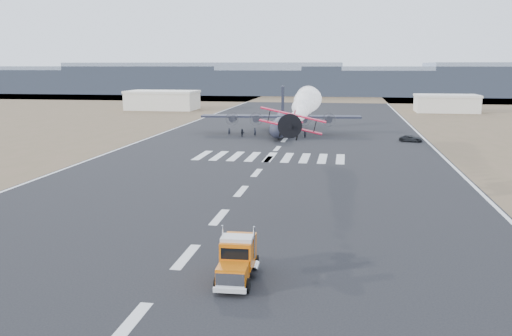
% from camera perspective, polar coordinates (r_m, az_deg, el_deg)
% --- Properties ---
extents(ground, '(500.00, 500.00, 0.00)m').
position_cam_1_polar(ground, '(45.66, -7.36, -9.24)').
color(ground, black).
rests_on(ground, ground).
extents(scrub_far, '(500.00, 80.00, 0.00)m').
position_cam_1_polar(scrub_far, '(271.76, 6.78, 7.40)').
color(scrub_far, brown).
rests_on(scrub_far, ground).
extents(runway_markings, '(60.00, 260.00, 0.01)m').
position_cam_1_polar(runway_markings, '(102.99, 2.25, 2.07)').
color(runway_markings, silver).
rests_on(runway_markings, ground).
extents(ridge_seg_b, '(150.00, 50.00, 15.00)m').
position_cam_1_polar(ridge_seg_b, '(333.21, -16.14, 8.95)').
color(ridge_seg_b, slate).
rests_on(ridge_seg_b, ground).
extents(ridge_seg_c, '(150.00, 50.00, 17.00)m').
position_cam_1_polar(ridge_seg_c, '(310.96, -5.12, 9.41)').
color(ridge_seg_c, slate).
rests_on(ridge_seg_c, ground).
extents(ridge_seg_d, '(150.00, 50.00, 13.00)m').
position_cam_1_polar(ridge_seg_d, '(301.42, 7.09, 8.95)').
color(ridge_seg_d, slate).
rests_on(ridge_seg_d, ground).
extents(ridge_seg_e, '(150.00, 50.00, 15.00)m').
position_cam_1_polar(ridge_seg_e, '(305.65, 19.50, 8.64)').
color(ridge_seg_e, slate).
rests_on(ridge_seg_e, ground).
extents(hangar_left, '(24.50, 14.50, 6.70)m').
position_cam_1_polar(hangar_left, '(197.31, -9.81, 7.07)').
color(hangar_left, beige).
rests_on(hangar_left, ground).
extents(hangar_right, '(20.50, 12.50, 5.90)m').
position_cam_1_polar(hangar_right, '(194.32, 19.40, 6.45)').
color(hangar_right, beige).
rests_on(hangar_right, ground).
extents(semi_truck, '(2.68, 7.38, 3.30)m').
position_cam_1_polar(semi_truck, '(40.35, -1.97, -9.44)').
color(semi_truck, black).
rests_on(semi_truck, ground).
extents(aerobatic_biplane, '(6.77, 6.14, 3.29)m').
position_cam_1_polar(aerobatic_biplane, '(56.43, 3.76, 4.81)').
color(aerobatic_biplane, red).
extents(smoke_trail, '(4.33, 39.81, 4.33)m').
position_cam_1_polar(smoke_trail, '(88.57, 5.45, 7.13)').
color(smoke_trail, white).
extents(transport_aircraft, '(36.41, 29.94, 10.51)m').
position_cam_1_polar(transport_aircraft, '(126.11, 2.63, 4.90)').
color(transport_aircraft, black).
rests_on(transport_aircraft, ground).
extents(support_vehicle, '(5.19, 3.38, 1.33)m').
position_cam_1_polar(support_vehicle, '(116.57, 15.99, 3.00)').
color(support_vehicle, black).
rests_on(support_vehicle, ground).
extents(crew_a, '(0.66, 0.57, 1.60)m').
position_cam_1_polar(crew_a, '(122.69, -2.84, 3.84)').
color(crew_a, black).
rests_on(crew_a, ground).
extents(crew_b, '(0.78, 1.02, 1.86)m').
position_cam_1_polar(crew_b, '(123.48, 2.15, 3.95)').
color(crew_b, black).
rests_on(crew_b, ground).
extents(crew_c, '(1.20, 1.27, 1.85)m').
position_cam_1_polar(crew_c, '(120.45, 3.45, 3.76)').
color(crew_c, black).
rests_on(crew_c, ground).
extents(crew_d, '(0.75, 1.06, 1.64)m').
position_cam_1_polar(crew_d, '(121.29, 3.37, 3.76)').
color(crew_d, black).
rests_on(crew_d, ground).
extents(crew_e, '(1.01, 0.85, 1.77)m').
position_cam_1_polar(crew_e, '(117.76, 2.75, 3.59)').
color(crew_e, black).
rests_on(crew_e, ground).
extents(crew_f, '(1.39, 1.60, 1.74)m').
position_cam_1_polar(crew_f, '(120.09, -1.46, 3.73)').
color(crew_f, black).
rests_on(crew_f, ground).
extents(crew_g, '(0.89, 0.89, 1.89)m').
position_cam_1_polar(crew_g, '(120.50, -0.11, 3.79)').
color(crew_g, black).
rests_on(crew_g, ground).
extents(crew_h, '(0.98, 0.89, 1.72)m').
position_cam_1_polar(crew_h, '(118.47, 5.13, 3.59)').
color(crew_h, black).
rests_on(crew_h, ground).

